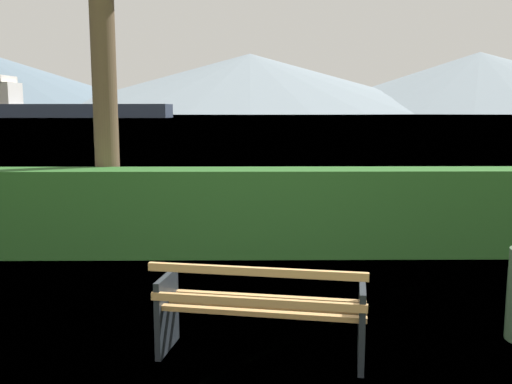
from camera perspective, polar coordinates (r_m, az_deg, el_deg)
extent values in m
plane|color=olive|center=(5.01, 0.58, -16.31)|extent=(1400.00, 1400.00, 0.00)
plane|color=slate|center=(311.75, -0.62, 7.85)|extent=(620.00, 620.00, 0.00)
cube|color=tan|center=(4.67, 0.19, -12.25)|extent=(1.74, 0.39, 0.04)
cube|color=tan|center=(4.84, 0.58, -11.46)|extent=(1.74, 0.39, 0.04)
cube|color=tan|center=(5.02, 0.95, -10.73)|extent=(1.74, 0.39, 0.04)
cube|color=tan|center=(4.56, 0.03, -11.15)|extent=(1.74, 0.37, 0.06)
cube|color=tan|center=(4.43, -0.07, -8.11)|extent=(1.74, 0.37, 0.06)
cube|color=#1E2328|center=(5.06, -9.08, -12.04)|extent=(0.14, 0.51, 0.68)
cube|color=#1E2328|center=(4.81, 10.72, -13.19)|extent=(0.14, 0.51, 0.68)
cube|color=#285B23|center=(8.15, 0.07, -2.04)|extent=(10.49, 0.72, 1.26)
cylinder|color=brown|center=(8.82, -15.23, 11.38)|extent=(0.37, 0.37, 5.22)
cube|color=#2D384C|center=(196.00, -18.98, 7.83)|extent=(70.80, 16.75, 4.41)
cone|color=gray|center=(557.12, -0.63, 10.99)|extent=(405.72, 405.72, 57.65)
cone|color=gray|center=(579.27, 21.74, 10.30)|extent=(358.91, 358.91, 57.47)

